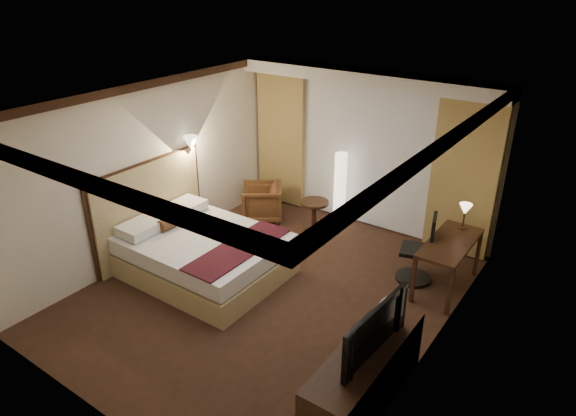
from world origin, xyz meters
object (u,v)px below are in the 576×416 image
Objects in this scene: armchair at (262,200)px; floor_lamp at (340,190)px; bed at (205,255)px; side_table at (314,215)px; dresser at (365,376)px; television at (366,322)px; desk at (447,265)px; office_chair at (416,248)px.

armchair is 0.53× the size of floor_lamp.
bed is 2.01m from armchair.
armchair is 1.33× the size of side_table.
side_table is (0.55, 2.14, -0.06)m from bed.
television is (-0.03, 0.00, 0.67)m from dresser.
television reaches higher than dresser.
television is (3.05, -0.88, 0.70)m from bed.
desk is 0.71× the size of dresser.
desk reaches higher than side_table.
floor_lamp is 0.75× the size of dresser.
side_table is 0.30× the size of dresser.
armchair is (-0.46, 1.96, 0.03)m from bed.
desk reaches higher than bed.
armchair is at bearing 175.47° from desk.
floor_lamp is 2.40m from desk.
floor_lamp is at bearing 72.28° from bed.
side_table is 4.00m from television.
office_chair is at bearing 101.18° from dresser.
bed is 2.68m from floor_lamp.
floor_lamp is 1.27× the size of office_chair.
desk is at bearing -10.39° from side_table.
side_table is at bearing 75.62° from bed.
side_table is 0.40× the size of floor_lamp.
dresser is at bearing -16.01° from bed.
desk is 2.65m from television.
dresser is at bearing -95.51° from office_chair.
armchair is 0.56× the size of desk.
office_chair is at bearing 48.14° from armchair.
office_chair reaches higher than desk.
television reaches higher than desk.
dresser is (3.08, -0.88, 0.02)m from bed.
floor_lamp reaches higher than armchair.
dresser is 0.67m from television.
television is at bearing -96.17° from office_chair.
dresser reaches higher than side_table.
armchair is at bearing 103.25° from bed.
television is at bearing -50.33° from side_table.
bed is at bearing -151.01° from desk.
floor_lamp reaches higher than bed.
armchair reaches higher than dresser.
desk is 2.57m from dresser.
floor_lamp is at bearing 136.57° from office_chair.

